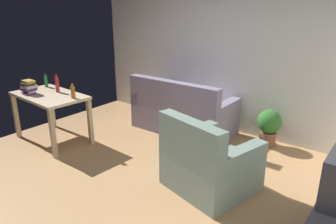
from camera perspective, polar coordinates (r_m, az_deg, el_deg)
ground_plane at (r=4.05m, az=-5.53°, el=-11.80°), size 5.20×4.40×0.02m
wall_rear at (r=5.34m, az=10.44°, el=11.11°), size 5.20×0.10×2.70m
couch at (r=5.29m, az=2.52°, el=-0.30°), size 1.67×0.84×0.92m
desk at (r=5.14m, az=-20.66°, el=1.86°), size 1.24×0.78×0.76m
potted_plant at (r=4.97m, az=17.86°, el=-2.31°), size 0.36×0.36×0.57m
armchair at (r=3.68m, az=7.22°, el=-9.34°), size 1.08×1.03×0.92m
bottle_green at (r=5.57m, az=-21.30°, el=5.24°), size 0.05×0.05×0.22m
bottle_red at (r=5.16m, az=-19.51°, el=4.77°), size 0.06×0.06×0.28m
bottle_amber at (r=4.75m, az=-16.88°, el=3.48°), size 0.06×0.06×0.21m
book_stack at (r=5.23m, az=-23.99°, el=4.13°), size 0.24×0.20×0.21m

